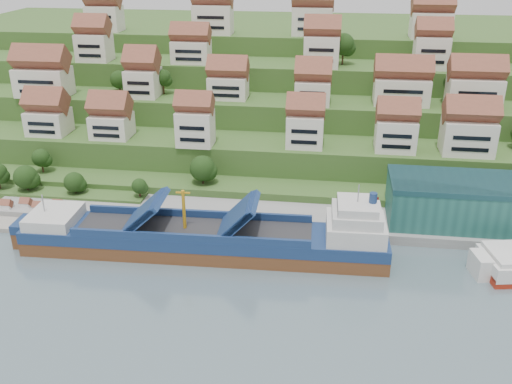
# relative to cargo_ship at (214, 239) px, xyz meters

# --- Properties ---
(ground) EXTENTS (300.00, 300.00, 0.00)m
(ground) POSITION_rel_cargo_ship_xyz_m (14.38, 0.22, -3.19)
(ground) COLOR slate
(ground) RESTS_ON ground
(quay) EXTENTS (180.00, 14.00, 2.20)m
(quay) POSITION_rel_cargo_ship_xyz_m (34.38, 15.22, -2.09)
(quay) COLOR gray
(quay) RESTS_ON ground
(pebble_beach) EXTENTS (45.00, 20.00, 1.00)m
(pebble_beach) POSITION_rel_cargo_ship_xyz_m (-43.62, 12.22, -2.69)
(pebble_beach) COLOR gray
(pebble_beach) RESTS_ON ground
(hillside) EXTENTS (260.00, 128.00, 31.00)m
(hillside) POSITION_rel_cargo_ship_xyz_m (14.38, 103.78, 7.46)
(hillside) COLOR #2D4C1E
(hillside) RESTS_ON ground
(hillside_village) EXTENTS (158.70, 64.09, 29.22)m
(hillside_village) POSITION_rel_cargo_ship_xyz_m (17.29, 60.84, 21.33)
(hillside_village) COLOR silver
(hillside_village) RESTS_ON ground
(hillside_trees) EXTENTS (142.52, 62.66, 31.15)m
(hillside_trees) POSITION_rel_cargo_ship_xyz_m (5.55, 45.77, 13.93)
(hillside_trees) COLOR #1F3F15
(hillside_trees) RESTS_ON ground
(flagpole) EXTENTS (1.28, 0.16, 8.00)m
(flagpole) POSITION_rel_cargo_ship_xyz_m (32.50, 10.22, 3.69)
(flagpole) COLOR gray
(flagpole) RESTS_ON quay
(beach_huts) EXTENTS (14.40, 3.70, 2.20)m
(beach_huts) POSITION_rel_cargo_ship_xyz_m (-45.62, 10.97, -1.09)
(beach_huts) COLOR white
(beach_huts) RESTS_ON pebble_beach
(cargo_ship) EXTENTS (75.43, 13.84, 16.63)m
(cargo_ship) POSITION_rel_cargo_ship_xyz_m (0.00, 0.00, 0.00)
(cargo_ship) COLOR brown
(cargo_ship) RESTS_ON ground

